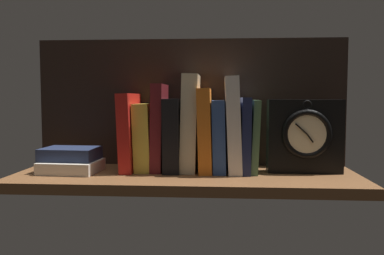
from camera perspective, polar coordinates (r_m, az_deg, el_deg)
The scene contains 14 objects.
ground_plane at distance 103.35cm, azimuth -0.86°, elevation -7.14°, with size 86.10×29.10×2.50cm, color brown.
back_panel at distance 115.22cm, azimuth -0.28°, elevation 3.52°, with size 86.10×1.20×35.37cm, color black.
book_red_requiem at distance 109.02cm, azimuth -8.61°, elevation -0.59°, with size 3.13×16.62×20.10cm, color red.
book_yellow_seinlanguage at distance 108.34cm, azimuth -6.57°, elevation -1.30°, with size 4.13×12.87×17.48cm, color gold.
book_maroon_dawkins at distance 107.49cm, azimuth -4.59°, elevation 0.03°, with size 2.86×13.21×22.54cm, color maroon.
book_black_skeptic at distance 107.14cm, azimuth -2.58°, elevation -1.00°, with size 4.12×15.54×18.74cm, color black.
book_cream_twain at distance 106.49cm, azimuth -0.26°, elevation 0.66°, with size 3.99×13.15×24.99cm, color beige.
book_orange_pandolfini at distance 106.39cm, azimuth 1.86°, elevation -0.32°, with size 3.30×16.01×21.37cm, color orange.
book_blue_modern at distance 106.45cm, azimuth 3.78°, elevation -1.14°, with size 3.23×15.09×18.36cm, color #2D4C8E.
book_white_catcher at distance 106.25cm, azimuth 5.74°, elevation 0.45°, with size 3.40×16.55×24.31cm, color silver.
book_navy_bierce at distance 106.59cm, azimuth 7.40°, elevation -0.96°, with size 2.25×16.42×19.10cm, color #192147.
book_green_romantic at distance 106.78cm, azimuth 8.63°, elevation -1.14°, with size 1.74×14.59×18.43cm, color #476B44.
framed_clock at distance 107.15cm, azimuth 15.47°, elevation -1.12°, with size 18.60×6.42×18.60cm.
book_stack_side at distance 109.74cm, azimuth -16.54°, elevation -4.42°, with size 15.05×12.88×6.18cm.
Camera 1 is at (8.73, -100.93, 19.17)cm, focal length 38.17 mm.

